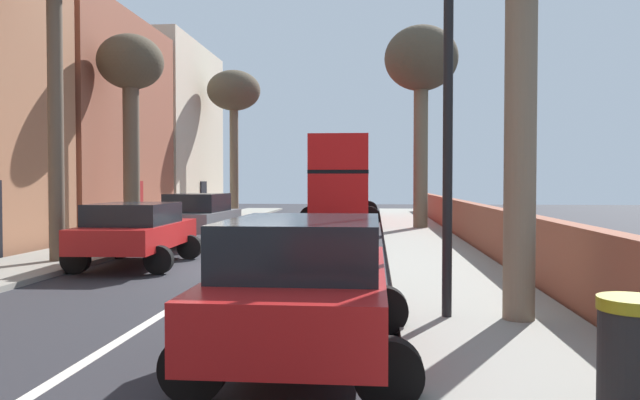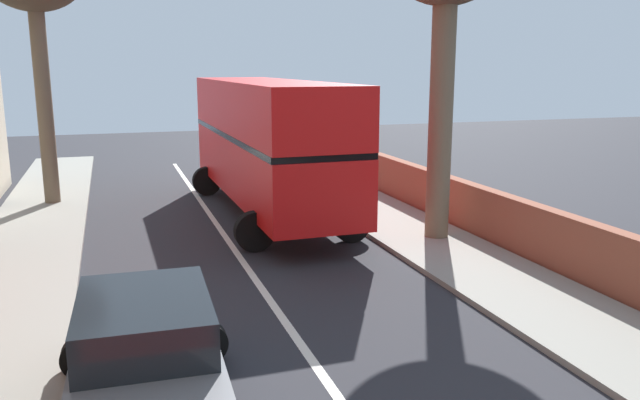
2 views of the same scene
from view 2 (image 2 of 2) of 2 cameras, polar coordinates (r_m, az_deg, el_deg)
The scene contains 2 objects.
double_decker_bus at distance 19.21m, azimuth -4.80°, elevation 5.53°, with size 3.64×10.80×4.06m.
parked_car_grey_left_1 at distance 8.72m, azimuth -15.33°, elevation -12.64°, with size 2.54×4.05×1.67m.
Camera 2 is at (-2.77, -2.89, 4.52)m, focal length 35.67 mm.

